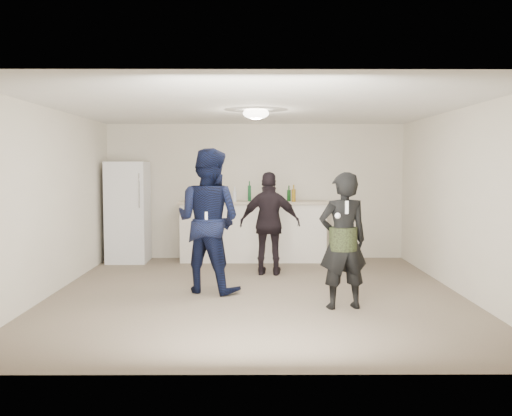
{
  "coord_description": "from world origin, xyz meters",
  "views": [
    {
      "loc": [
        -0.04,
        -7.61,
        1.73
      ],
      "look_at": [
        0.0,
        0.2,
        1.15
      ],
      "focal_mm": 40.0,
      "sensor_mm": 36.0,
      "label": 1
    }
  ],
  "objects_px": {
    "woman": "(343,241)",
    "shaker": "(193,196)",
    "counter": "(253,232)",
    "man": "(208,221)",
    "fridge": "(128,212)",
    "spectator": "(270,223)"
  },
  "relations": [
    {
      "from": "fridge",
      "to": "man",
      "type": "relative_size",
      "value": 0.92
    },
    {
      "from": "counter",
      "to": "shaker",
      "type": "relative_size",
      "value": 15.29
    },
    {
      "from": "woman",
      "to": "spectator",
      "type": "relative_size",
      "value": 1.01
    },
    {
      "from": "man",
      "to": "fridge",
      "type": "bearing_deg",
      "value": -31.8
    },
    {
      "from": "counter",
      "to": "man",
      "type": "xyz_separation_m",
      "value": [
        -0.62,
        -2.52,
        0.46
      ]
    },
    {
      "from": "fridge",
      "to": "shaker",
      "type": "height_order",
      "value": "fridge"
    },
    {
      "from": "fridge",
      "to": "woman",
      "type": "relative_size",
      "value": 1.09
    },
    {
      "from": "woman",
      "to": "spectator",
      "type": "height_order",
      "value": "woman"
    },
    {
      "from": "counter",
      "to": "spectator",
      "type": "relative_size",
      "value": 1.59
    },
    {
      "from": "shaker",
      "to": "woman",
      "type": "xyz_separation_m",
      "value": [
        2.18,
        -3.54,
        -0.35
      ]
    },
    {
      "from": "spectator",
      "to": "man",
      "type": "bearing_deg",
      "value": 59.99
    },
    {
      "from": "woman",
      "to": "counter",
      "type": "bearing_deg",
      "value": -83.6
    },
    {
      "from": "woman",
      "to": "shaker",
      "type": "bearing_deg",
      "value": -69.4
    },
    {
      "from": "woman",
      "to": "spectator",
      "type": "xyz_separation_m",
      "value": [
        -0.82,
        2.15,
        -0.01
      ]
    },
    {
      "from": "counter",
      "to": "fridge",
      "type": "height_order",
      "value": "fridge"
    },
    {
      "from": "fridge",
      "to": "spectator",
      "type": "height_order",
      "value": "fridge"
    },
    {
      "from": "counter",
      "to": "woman",
      "type": "xyz_separation_m",
      "value": [
        1.09,
        -3.46,
        0.3
      ]
    },
    {
      "from": "counter",
      "to": "man",
      "type": "height_order",
      "value": "man"
    },
    {
      "from": "fridge",
      "to": "counter",
      "type": "bearing_deg",
      "value": 1.78
    },
    {
      "from": "counter",
      "to": "woman",
      "type": "bearing_deg",
      "value": -72.58
    },
    {
      "from": "fridge",
      "to": "man",
      "type": "xyz_separation_m",
      "value": [
        1.63,
        -2.45,
        0.08
      ]
    },
    {
      "from": "counter",
      "to": "man",
      "type": "bearing_deg",
      "value": -103.74
    }
  ]
}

